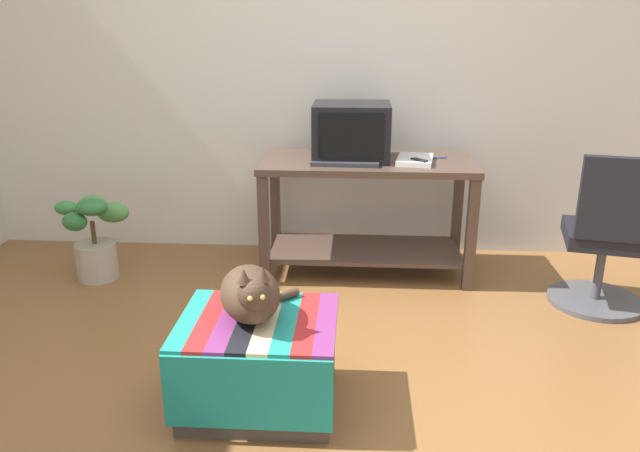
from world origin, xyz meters
TOP-DOWN VIEW (x-y plane):
  - ground_plane at (0.00, 0.00)m, footprint 14.00×14.00m
  - back_wall at (0.00, 2.05)m, footprint 8.00×0.10m
  - desk at (0.27, 1.60)m, footprint 1.30×0.61m
  - tv_monitor at (0.17, 1.63)m, footprint 0.46×0.39m
  - keyboard at (0.14, 1.46)m, footprint 0.41×0.17m
  - book at (0.56, 1.56)m, footprint 0.25×0.32m
  - ottoman_with_blanket at (-0.18, 0.12)m, footprint 0.64×0.55m
  - cat at (-0.20, 0.12)m, footprint 0.35×0.43m
  - potted_plant at (-1.38, 1.37)m, footprint 0.45×0.38m
  - office_chair at (1.57, 1.14)m, footprint 0.52×0.52m
  - stapler at (0.57, 1.46)m, footprint 0.10×0.11m
  - pen at (0.70, 1.67)m, footprint 0.14×0.03m

SIDE VIEW (x-z plane):
  - ground_plane at x=0.00m, z-range 0.00..0.00m
  - ottoman_with_blanket at x=-0.18m, z-range 0.00..0.40m
  - potted_plant at x=-1.38m, z-range 0.00..0.55m
  - office_chair at x=1.57m, z-range -0.06..0.83m
  - desk at x=0.27m, z-range 0.13..0.86m
  - cat at x=-0.20m, z-range 0.37..0.64m
  - pen at x=0.70m, z-range 0.73..0.74m
  - keyboard at x=0.14m, z-range 0.73..0.75m
  - book at x=0.56m, z-range 0.73..0.76m
  - stapler at x=0.57m, z-range 0.73..0.77m
  - tv_monitor at x=0.17m, z-range 0.72..1.06m
  - back_wall at x=0.00m, z-range 0.00..2.60m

